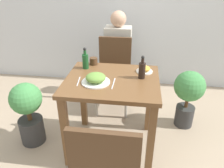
{
  "coord_description": "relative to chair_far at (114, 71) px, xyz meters",
  "views": [
    {
      "loc": [
        0.23,
        -1.7,
        1.62
      ],
      "look_at": [
        0.0,
        0.0,
        0.71
      ],
      "focal_mm": 35.0,
      "sensor_mm": 36.0,
      "label": 1
    }
  ],
  "objects": [
    {
      "name": "potted_plant_right",
      "position": [
        0.86,
        -0.29,
        -0.09
      ],
      "size": [
        0.33,
        0.33,
        0.67
      ],
      "color": "#333333",
      "rests_on": "ground_plane"
    },
    {
      "name": "dining_table",
      "position": [
        0.08,
        -0.74,
        0.11
      ],
      "size": [
        0.83,
        0.71,
        0.76
      ],
      "color": "brown",
      "rests_on": "ground_plane"
    },
    {
      "name": "condiment_bottle",
      "position": [
        -0.21,
        -0.54,
        0.33
      ],
      "size": [
        0.06,
        0.06,
        0.21
      ],
      "color": "#194C23",
      "rests_on": "dining_table"
    },
    {
      "name": "spoon_utensil",
      "position": [
        0.1,
        -0.83,
        0.26
      ],
      "size": [
        0.01,
        0.19,
        0.0
      ],
      "rotation": [
        0.0,
        0.0,
        1.56
      ],
      "color": "silver",
      "rests_on": "dining_table"
    },
    {
      "name": "side_plate",
      "position": [
        0.36,
        -0.55,
        0.28
      ],
      "size": [
        0.15,
        0.15,
        0.06
      ],
      "color": "white",
      "rests_on": "dining_table"
    },
    {
      "name": "chair_far",
      "position": [
        0.0,
        0.0,
        0.0
      ],
      "size": [
        0.42,
        0.42,
        0.9
      ],
      "color": "#4C331E",
      "rests_on": "ground_plane"
    },
    {
      "name": "drink_cup",
      "position": [
        -0.15,
        -0.43,
        0.29
      ],
      "size": [
        0.08,
        0.08,
        0.07
      ],
      "color": "#4C331E",
      "rests_on": "dining_table"
    },
    {
      "name": "potted_plant_left",
      "position": [
        -0.75,
        -0.79,
        -0.12
      ],
      "size": [
        0.31,
        0.31,
        0.67
      ],
      "color": "#333333",
      "rests_on": "ground_plane"
    },
    {
      "name": "person_figure",
      "position": [
        0.01,
        0.32,
        0.07
      ],
      "size": [
        0.34,
        0.22,
        1.17
      ],
      "color": "#2D3347",
      "rests_on": "ground_plane"
    },
    {
      "name": "fork_utensil",
      "position": [
        -0.2,
        -0.83,
        0.26
      ],
      "size": [
        0.03,
        0.17,
        0.0
      ],
      "rotation": [
        0.0,
        0.0,
        1.69
      ],
      "color": "silver",
      "rests_on": "dining_table"
    },
    {
      "name": "sauce_bottle",
      "position": [
        0.33,
        -0.68,
        0.33
      ],
      "size": [
        0.06,
        0.06,
        0.21
      ],
      "color": "black",
      "rests_on": "dining_table"
    },
    {
      "name": "ground_plane",
      "position": [
        0.08,
        -0.74,
        -0.51
      ],
      "size": [
        16.0,
        16.0,
        0.0
      ],
      "primitive_type": "plane",
      "color": "tan"
    },
    {
      "name": "food_plate",
      "position": [
        -0.05,
        -0.83,
        0.29
      ],
      "size": [
        0.24,
        0.24,
        0.08
      ],
      "color": "white",
      "rests_on": "dining_table"
    }
  ]
}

